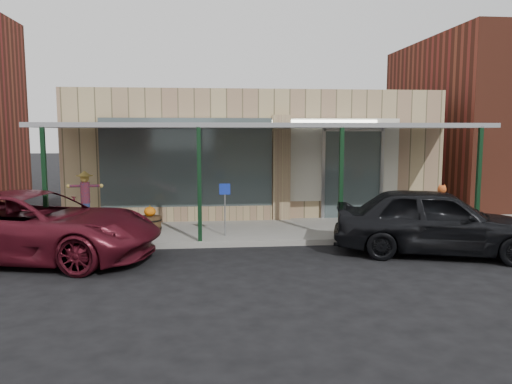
{
  "coord_description": "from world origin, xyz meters",
  "views": [
    {
      "loc": [
        -1.64,
        -10.24,
        2.88
      ],
      "look_at": [
        -0.34,
        2.6,
        1.32
      ],
      "focal_mm": 35.0,
      "sensor_mm": 36.0,
      "label": 1
    }
  ],
  "objects": [
    {
      "name": "sidewalk",
      "position": [
        0.0,
        3.6,
        0.07
      ],
      "size": [
        40.0,
        3.2,
        0.15
      ],
      "primitive_type": "cube",
      "color": "gray",
      "rests_on": "ground"
    },
    {
      "name": "car_maroon",
      "position": [
        -5.49,
        1.24,
        0.78
      ],
      "size": [
        6.05,
        3.79,
        1.56
      ],
      "primitive_type": "imported",
      "rotation": [
        0.0,
        0.0,
        1.34
      ],
      "color": "#55111D",
      "rests_on": "ground"
    },
    {
      "name": "handicap_sign",
      "position": [
        -1.15,
        2.75,
        1.04
      ],
      "size": [
        0.29,
        0.04,
        1.38
      ],
      "rotation": [
        0.0,
        0.0,
        -0.05
      ],
      "color": "gray",
      "rests_on": "sidewalk"
    },
    {
      "name": "parked_sedan",
      "position": [
        3.73,
        0.83,
        0.8
      ],
      "size": [
        5.04,
        3.17,
        1.6
      ],
      "rotation": [
        0.0,
        0.0,
        1.28
      ],
      "color": "black",
      "rests_on": "ground"
    },
    {
      "name": "storefront",
      "position": [
        -0.0,
        8.16,
        2.09
      ],
      "size": [
        12.0,
        6.25,
        4.2
      ],
      "color": "tan",
      "rests_on": "ground"
    },
    {
      "name": "barrel_scarecrow",
      "position": [
        -5.0,
        3.99,
        0.71
      ],
      "size": [
        0.98,
        0.81,
        1.66
      ],
      "rotation": [
        0.0,
        0.0,
        -0.32
      ],
      "color": "#4C331E",
      "rests_on": "sidewalk"
    },
    {
      "name": "barrel_pumpkin",
      "position": [
        -3.19,
        3.61,
        0.4
      ],
      "size": [
        0.7,
        0.7,
        0.72
      ],
      "rotation": [
        0.0,
        0.0,
        -0.17
      ],
      "color": "#4C331E",
      "rests_on": "sidewalk"
    },
    {
      "name": "block_buildings_near",
      "position": [
        2.01,
        9.2,
        3.77
      ],
      "size": [
        61.0,
        8.0,
        8.0
      ],
      "color": "maroon",
      "rests_on": "ground"
    },
    {
      "name": "ground",
      "position": [
        0.0,
        0.0,
        0.0
      ],
      "size": [
        120.0,
        120.0,
        0.0
      ],
      "primitive_type": "plane",
      "color": "black",
      "rests_on": "ground"
    },
    {
      "name": "awning",
      "position": [
        0.0,
        3.56,
        3.01
      ],
      "size": [
        12.0,
        3.0,
        3.04
      ],
      "color": "gray",
      "rests_on": "ground"
    }
  ]
}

